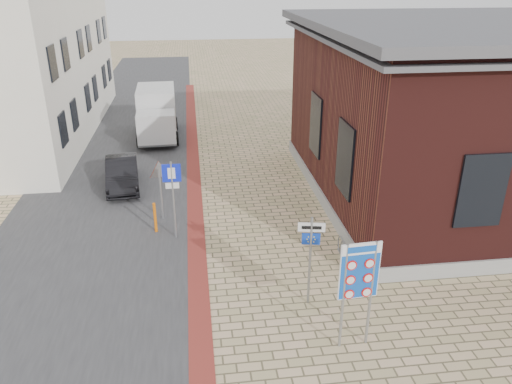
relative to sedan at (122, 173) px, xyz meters
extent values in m
plane|color=tan|center=(4.99, -9.35, -0.61)|extent=(120.00, 120.00, 0.00)
cube|color=#38383A|center=(-0.51, 5.65, -0.60)|extent=(7.00, 60.00, 0.02)
cube|color=maroon|center=(2.99, 0.65, -0.59)|extent=(0.60, 40.00, 0.02)
cube|color=gray|center=(13.99, -2.35, -0.36)|extent=(12.15, 12.15, 0.50)
cube|color=#401614|center=(13.99, -2.35, 2.89)|extent=(12.00, 12.00, 6.00)
cube|color=#4E4F54|center=(13.99, -2.35, 6.04)|extent=(13.00, 13.00, 0.30)
cube|color=#4E4F54|center=(13.99, -2.35, 5.64)|extent=(12.70, 12.70, 0.15)
cube|color=black|center=(7.97, -5.35, 2.19)|extent=(0.12, 1.60, 2.40)
cube|color=black|center=(7.97, -1.35, 2.19)|extent=(0.12, 1.60, 2.40)
cube|color=black|center=(10.99, -8.37, 2.19)|extent=(1.40, 0.12, 2.20)
cube|color=black|center=(-2.49, 1.45, 1.59)|extent=(0.10, 1.10, 1.40)
cube|color=black|center=(-2.49, 3.85, 1.59)|extent=(0.10, 1.10, 1.40)
cube|color=black|center=(-2.49, 1.45, 4.39)|extent=(0.10, 1.10, 1.40)
cube|color=black|center=(-2.49, 3.85, 4.39)|extent=(0.10, 1.10, 1.40)
cube|color=white|center=(-6.01, 8.65, 3.79)|extent=(7.00, 6.00, 8.80)
cube|color=black|center=(-2.49, 7.45, 1.59)|extent=(0.10, 1.10, 1.40)
cube|color=black|center=(-2.49, 9.85, 1.59)|extent=(0.10, 1.10, 1.40)
cube|color=black|center=(-2.49, 7.45, 4.39)|extent=(0.10, 1.10, 1.40)
cube|color=black|center=(-2.49, 9.85, 4.39)|extent=(0.10, 1.10, 1.40)
cube|color=white|center=(-6.01, 14.65, 3.39)|extent=(7.00, 6.00, 8.00)
cube|color=black|center=(-2.49, 13.45, 1.59)|extent=(0.10, 1.10, 1.40)
cube|color=black|center=(-2.49, 15.85, 1.59)|extent=(0.10, 1.10, 1.40)
cube|color=black|center=(-2.49, 13.45, 4.39)|extent=(0.10, 1.10, 1.40)
cube|color=black|center=(-2.49, 15.85, 4.39)|extent=(0.10, 1.10, 1.40)
torus|color=slate|center=(7.64, -7.75, -0.33)|extent=(0.04, 0.60, 0.60)
torus|color=slate|center=(7.64, -7.45, -0.33)|extent=(0.04, 0.60, 0.60)
torus|color=slate|center=(7.64, -7.15, -0.33)|extent=(0.04, 0.60, 0.60)
torus|color=slate|center=(7.64, -6.85, -0.33)|extent=(0.04, 0.60, 0.60)
torus|color=slate|center=(7.64, -6.55, -0.33)|extent=(0.04, 0.60, 0.60)
cube|color=slate|center=(7.64, -7.15, -0.59)|extent=(0.08, 1.60, 0.04)
imported|color=black|center=(0.00, 0.00, 0.00)|extent=(1.71, 3.82, 1.22)
cube|color=slate|center=(1.16, 6.71, -0.20)|extent=(2.09, 5.02, 0.23)
cube|color=silver|center=(1.22, 4.97, 0.54)|extent=(1.98, 1.62, 1.47)
cube|color=black|center=(1.24, 4.28, 0.81)|extent=(1.75, 0.14, 0.73)
cube|color=silver|center=(1.13, 7.53, 1.00)|extent=(2.13, 3.37, 2.02)
cylinder|color=black|center=(0.24, 5.21, -0.24)|extent=(0.25, 0.74, 0.73)
cylinder|color=black|center=(2.17, 5.27, -0.24)|extent=(0.25, 0.74, 0.73)
cylinder|color=black|center=(0.15, 8.14, -0.24)|extent=(0.25, 0.74, 0.73)
cylinder|color=black|center=(2.07, 8.21, -0.24)|extent=(0.25, 0.74, 0.73)
cylinder|color=gray|center=(6.35, -10.87, 0.81)|extent=(0.07, 0.07, 2.85)
cylinder|color=gray|center=(7.04, -10.82, 0.81)|extent=(0.07, 0.07, 2.85)
cube|color=white|center=(6.69, -10.85, 1.50)|extent=(0.97, 0.11, 1.46)
cube|color=#0F4DB9|center=(6.69, -10.85, 1.50)|extent=(0.93, 0.11, 1.42)
cube|color=white|center=(6.69, -10.85, 2.09)|extent=(0.93, 0.12, 0.27)
cylinder|color=gray|center=(5.99, -9.05, 0.71)|extent=(0.07, 0.07, 2.64)
cube|color=white|center=(5.99, -9.05, 1.74)|extent=(0.71, 0.17, 0.25)
cube|color=#0F38B7|center=(5.99, -9.05, 1.40)|extent=(0.48, 0.13, 0.32)
cylinder|color=gray|center=(2.30, -4.85, 0.78)|extent=(0.07, 0.07, 2.79)
cube|color=#1122CC|center=(2.30, -4.85, 1.79)|extent=(0.61, 0.04, 0.61)
cube|color=white|center=(2.30, -4.85, 1.34)|extent=(0.45, 0.04, 0.20)
cylinder|color=gray|center=(1.79, -3.35, 0.48)|extent=(0.07, 0.07, 2.17)
cylinder|color=orange|center=(1.60, -4.35, -0.05)|extent=(0.12, 0.12, 1.12)
camera|label=1|loc=(3.08, -20.18, 7.78)|focal=35.00mm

